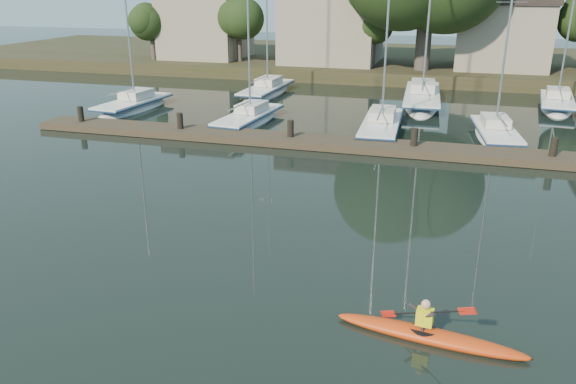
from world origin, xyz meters
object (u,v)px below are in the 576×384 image
(dock, at_px, (350,144))
(sailboat_7, at_px, (556,110))
(sailboat_3, at_px, (494,141))
(sailboat_5, at_px, (267,97))
(sailboat_6, at_px, (421,106))
(sailboat_1, at_px, (249,126))
(kayak, at_px, (429,333))
(sailboat_2, at_px, (381,134))
(sailboat_0, at_px, (134,112))

(dock, xyz_separation_m, sailboat_7, (11.10, 13.28, -0.39))
(sailboat_3, bearing_deg, sailboat_5, 144.59)
(sailboat_3, bearing_deg, dock, -155.91)
(sailboat_6, xyz_separation_m, sailboat_7, (8.46, 0.84, 0.02))
(sailboat_3, height_order, sailboat_6, sailboat_6)
(sailboat_3, height_order, sailboat_5, sailboat_5)
(sailboat_1, distance_m, sailboat_3, 13.41)
(kayak, distance_m, sailboat_3, 19.11)
(sailboat_3, xyz_separation_m, sailboat_6, (-4.22, 8.41, -0.03))
(sailboat_1, distance_m, sailboat_7, 20.06)
(sailboat_7, bearing_deg, sailboat_1, -145.21)
(dock, height_order, sailboat_1, sailboat_1)
(sailboat_2, bearing_deg, sailboat_1, 178.83)
(dock, height_order, sailboat_5, sailboat_5)
(sailboat_5, bearing_deg, kayak, -62.75)
(sailboat_6, bearing_deg, sailboat_7, 2.97)
(sailboat_7, bearing_deg, kayak, -96.91)
(kayak, xyz_separation_m, sailboat_7, (6.65, 28.21, -0.35))
(sailboat_5, bearing_deg, sailboat_3, -26.87)
(sailboat_1, relative_size, sailboat_5, 0.88)
(dock, height_order, sailboat_3, sailboat_3)
(sailboat_6, height_order, sailboat_7, sailboat_6)
(dock, relative_size, sailboat_1, 2.71)
(sailboat_1, relative_size, sailboat_3, 1.08)
(kayak, distance_m, sailboat_5, 30.26)
(dock, height_order, sailboat_2, sailboat_2)
(dock, distance_m, sailboat_6, 12.72)
(kayak, bearing_deg, sailboat_7, 83.61)
(kayak, height_order, dock, kayak)
(sailboat_5, relative_size, sailboat_6, 0.81)
(kayak, relative_size, dock, 0.13)
(sailboat_0, bearing_deg, sailboat_5, 53.51)
(kayak, bearing_deg, sailboat_5, 121.91)
(kayak, distance_m, sailboat_2, 19.13)
(sailboat_0, bearing_deg, kayak, -41.29)
(dock, xyz_separation_m, sailboat_5, (-8.35, 12.49, -0.38))
(sailboat_0, distance_m, sailboat_1, 8.40)
(sailboat_3, bearing_deg, sailboat_1, 174.97)
(kayak, xyz_separation_m, sailboat_6, (-1.81, 27.37, -0.37))
(sailboat_5, bearing_deg, dock, -54.01)
(dock, bearing_deg, sailboat_0, 160.96)
(dock, bearing_deg, sailboat_6, 78.03)
(kayak, bearing_deg, sailboat_3, 89.64)
(sailboat_6, bearing_deg, dock, -104.67)
(sailboat_6, bearing_deg, sailboat_1, -139.19)
(sailboat_0, distance_m, sailboat_3, 21.71)
(sailboat_2, relative_size, sailboat_5, 0.98)
(sailboat_0, bearing_deg, sailboat_2, 0.39)
(dock, bearing_deg, sailboat_5, 123.77)
(kayak, relative_size, sailboat_1, 0.34)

